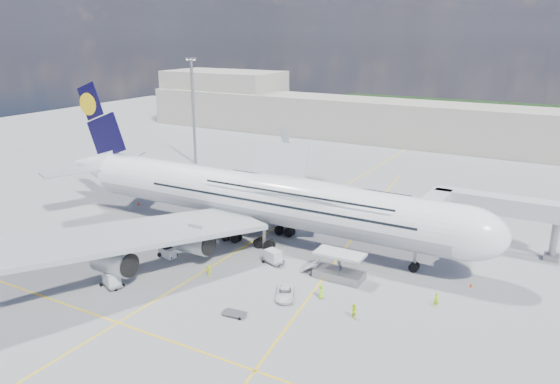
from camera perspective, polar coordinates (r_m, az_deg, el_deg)
The scene contains 31 objects.
ground at distance 79.13m, azimuth -6.11°, elevation -7.11°, with size 300.00×300.00×0.00m, color gray.
taxi_line_main at distance 79.13m, azimuth -6.11°, elevation -7.11°, with size 0.25×220.00×0.01m, color yellow.
taxi_line_cross at distance 65.75m, azimuth -16.56°, elevation -12.96°, with size 120.00×0.25×0.01m, color yellow.
taxi_line_diag at distance 80.77m, azimuth 6.26°, elevation -6.60°, with size 0.25×100.00×0.01m, color yellow.
airliner at distance 84.38m, azimuth -2.16°, elevation -0.52°, with size 77.26×79.15×23.71m.
jet_bridge at distance 84.19m, azimuth 19.36°, elevation -1.53°, with size 18.80×12.10×8.50m.
cargo_loader at distance 73.27m, azimuth 6.08°, elevation -8.04°, with size 8.53×3.20×3.67m.
light_mast at distance 133.87m, azimuth -9.05°, elevation 8.44°, with size 3.00×0.70×25.50m.
terminal at distance 161.39m, azimuth 13.97°, elevation 6.94°, with size 180.00×16.00×12.00m, color #B2AD9E.
hangar at distance 195.89m, azimuth -5.84°, elevation 9.84°, with size 40.00×22.00×18.00m, color #B2AD9E.
dolly_row_a at distance 87.86m, azimuth -17.51°, elevation -5.11°, with size 3.40×2.26×0.46m.
dolly_row_b at distance 73.82m, azimuth -17.19°, elevation -8.67°, with size 3.65×2.82×2.05m.
dolly_row_c at distance 82.12m, azimuth -17.81°, elevation -6.67°, with size 3.49×2.40×0.47m.
dolly_back at distance 93.77m, azimuth -22.94°, elevation -4.31°, with size 3.31×2.52×0.43m.
dolly_nose_far at distance 64.63m, azimuth -4.81°, elevation -12.50°, with size 2.90×1.75×0.40m.
dolly_nose_near at distance 77.30m, azimuth -0.72°, elevation -6.74°, with size 3.50×2.62×1.97m.
baggage_tug at distance 81.19m, azimuth -11.71°, elevation -6.14°, with size 3.08×2.00×1.78m.
catering_truck_inner at distance 108.98m, azimuth 0.08°, elevation 0.81°, with size 7.55×3.49×4.37m.
catering_truck_outer at distance 111.40m, azimuth 0.67°, elevation 1.17°, with size 8.01×4.80×4.46m.
service_van at distance 68.06m, azimuth 0.50°, elevation -10.56°, with size 2.05×4.44×1.23m, color white.
crew_nose at distance 68.43m, azimuth 16.03°, elevation -10.81°, with size 0.68×0.44×1.85m, color #9EDD17.
crew_loader at distance 64.01m, azimuth 7.71°, elevation -12.27°, with size 0.91×0.71×1.87m, color #DAFF1A.
crew_wing at distance 78.16m, azimuth -15.13°, elevation -7.21°, with size 1.05×0.44×1.80m, color #C2FB1A.
crew_van at distance 68.07m, azimuth 4.29°, elevation -10.31°, with size 0.90×0.59×1.85m, color #9DF519.
crew_tug at distance 74.16m, azimuth -7.48°, elevation -8.15°, with size 1.06×0.61×1.64m, color #D9EB18.
cone_nose at distance 75.07m, azimuth 19.32°, elevation -9.14°, with size 0.45×0.45×0.57m.
cone_wing_left_inner at distance 108.80m, azimuth -0.93°, elevation -0.21°, with size 0.41×0.41×0.53m.
cone_wing_left_outer at distance 113.09m, azimuth -1.34°, elevation 0.44°, with size 0.41×0.41×0.52m.
cone_wing_right_inner at distance 83.98m, azimuth -17.76°, elevation -6.18°, with size 0.50×0.50×0.63m.
cone_wing_right_outer at distance 85.90m, azimuth -21.38°, elevation -6.04°, with size 0.50×0.50×0.64m.
cone_tail at distance 106.17m, azimuth -14.55°, elevation -1.16°, with size 0.48×0.48×0.61m.
Camera 1 is at (42.94, -58.45, 31.65)m, focal length 35.00 mm.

